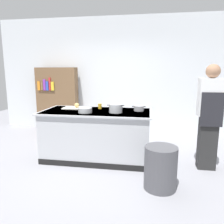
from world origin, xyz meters
The scene contains 12 objects.
ground_plane centered at (0.00, 0.00, 0.00)m, with size 10.00×10.00×0.00m, color gray.
back_wall centered at (0.00, 2.10, 1.50)m, with size 6.40×0.12×3.00m, color silver.
counter_island centered at (0.00, 0.00, 0.47)m, with size 1.98×0.98×0.90m.
cutting_board centered at (-0.49, 0.17, 0.91)m, with size 0.40×0.28×0.02m, color silver.
onion centered at (-0.43, 0.17, 0.97)m, with size 0.09×0.09×0.09m, color tan.
stock_pot centered at (0.37, -0.10, 0.97)m, with size 0.30×0.23×0.15m.
sauce_pan centered at (0.75, 0.12, 0.95)m, with size 0.24×0.18×0.09m.
mixing_bowl centered at (-0.15, -0.20, 0.94)m, with size 0.24×0.24×0.09m, color #B7BABF.
juice_cup centered at (0.01, 0.23, 0.95)m, with size 0.07×0.07×0.10m, color yellow.
trash_bin centered at (1.11, -0.91, 0.30)m, with size 0.45×0.45×0.60m, color #4C4C51.
person_chef centered at (1.90, -0.13, 0.91)m, with size 0.38×0.25×1.72m.
bookshelf centered at (-1.52, 1.80, 0.85)m, with size 1.10×0.31×1.70m.
Camera 1 is at (0.92, -3.82, 1.62)m, focal length 35.32 mm.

